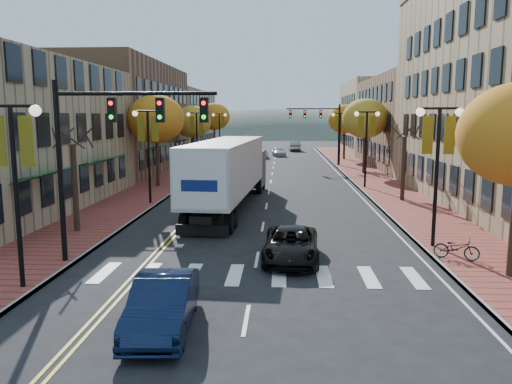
# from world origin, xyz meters

# --- Properties ---
(ground) EXTENTS (200.00, 200.00, 0.00)m
(ground) POSITION_xyz_m (0.00, 0.00, 0.00)
(ground) COLOR black
(ground) RESTS_ON ground
(sidewalk_left) EXTENTS (4.00, 85.00, 0.15)m
(sidewalk_left) POSITION_xyz_m (-9.00, 32.50, 0.07)
(sidewalk_left) COLOR brown
(sidewalk_left) RESTS_ON ground
(sidewalk_right) EXTENTS (4.00, 85.00, 0.15)m
(sidewalk_right) POSITION_xyz_m (9.00, 32.50, 0.07)
(sidewalk_right) COLOR brown
(sidewalk_right) RESTS_ON ground
(building_left_mid) EXTENTS (12.00, 24.00, 11.00)m
(building_left_mid) POSITION_xyz_m (-17.00, 36.00, 5.50)
(building_left_mid) COLOR brown
(building_left_mid) RESTS_ON ground
(building_left_far) EXTENTS (12.00, 26.00, 9.50)m
(building_left_far) POSITION_xyz_m (-17.00, 61.00, 4.75)
(building_left_far) COLOR #9E8966
(building_left_far) RESTS_ON ground
(building_right_mid) EXTENTS (15.00, 24.00, 10.00)m
(building_right_mid) POSITION_xyz_m (18.50, 42.00, 5.00)
(building_right_mid) COLOR brown
(building_right_mid) RESTS_ON ground
(building_right_far) EXTENTS (15.00, 20.00, 11.00)m
(building_right_far) POSITION_xyz_m (18.50, 64.00, 5.50)
(building_right_far) COLOR #9E8966
(building_right_far) RESTS_ON ground
(tree_left_a) EXTENTS (0.28, 0.28, 4.20)m
(tree_left_a) POSITION_xyz_m (-9.00, 8.00, 2.25)
(tree_left_a) COLOR #382619
(tree_left_a) RESTS_ON sidewalk_left
(tree_left_b) EXTENTS (4.48, 4.48, 7.21)m
(tree_left_b) POSITION_xyz_m (-9.00, 24.00, 5.45)
(tree_left_b) COLOR #382619
(tree_left_b) RESTS_ON sidewalk_left
(tree_left_c) EXTENTS (4.16, 4.16, 6.69)m
(tree_left_c) POSITION_xyz_m (-9.00, 40.00, 5.05)
(tree_left_c) COLOR #382619
(tree_left_c) RESTS_ON sidewalk_left
(tree_left_d) EXTENTS (4.61, 4.61, 7.42)m
(tree_left_d) POSITION_xyz_m (-9.00, 58.00, 5.60)
(tree_left_d) COLOR #382619
(tree_left_d) RESTS_ON sidewalk_left
(tree_right_b) EXTENTS (0.28, 0.28, 4.20)m
(tree_right_b) POSITION_xyz_m (9.00, 18.00, 2.25)
(tree_right_b) COLOR #382619
(tree_right_b) RESTS_ON sidewalk_right
(tree_right_c) EXTENTS (4.48, 4.48, 7.21)m
(tree_right_c) POSITION_xyz_m (9.00, 34.00, 5.45)
(tree_right_c) COLOR #382619
(tree_right_c) RESTS_ON sidewalk_right
(tree_right_d) EXTENTS (4.35, 4.35, 7.00)m
(tree_right_d) POSITION_xyz_m (9.00, 50.00, 5.29)
(tree_right_d) COLOR #382619
(tree_right_d) RESTS_ON sidewalk_right
(lamp_left_a) EXTENTS (1.96, 0.36, 6.05)m
(lamp_left_a) POSITION_xyz_m (-7.50, 0.00, 4.29)
(lamp_left_a) COLOR black
(lamp_left_a) RESTS_ON ground
(lamp_left_b) EXTENTS (1.96, 0.36, 6.05)m
(lamp_left_b) POSITION_xyz_m (-7.50, 16.00, 4.29)
(lamp_left_b) COLOR black
(lamp_left_b) RESTS_ON ground
(lamp_left_c) EXTENTS (1.96, 0.36, 6.05)m
(lamp_left_c) POSITION_xyz_m (-7.50, 34.00, 4.29)
(lamp_left_c) COLOR black
(lamp_left_c) RESTS_ON ground
(lamp_left_d) EXTENTS (1.96, 0.36, 6.05)m
(lamp_left_d) POSITION_xyz_m (-7.50, 52.00, 4.29)
(lamp_left_d) COLOR black
(lamp_left_d) RESTS_ON ground
(lamp_right_a) EXTENTS (1.96, 0.36, 6.05)m
(lamp_right_a) POSITION_xyz_m (7.50, 6.00, 4.29)
(lamp_right_a) COLOR black
(lamp_right_a) RESTS_ON ground
(lamp_right_b) EXTENTS (1.96, 0.36, 6.05)m
(lamp_right_b) POSITION_xyz_m (7.50, 24.00, 4.29)
(lamp_right_b) COLOR black
(lamp_right_b) RESTS_ON ground
(lamp_right_c) EXTENTS (1.96, 0.36, 6.05)m
(lamp_right_c) POSITION_xyz_m (7.50, 42.00, 4.29)
(lamp_right_c) COLOR black
(lamp_right_c) RESTS_ON ground
(traffic_mast_near) EXTENTS (6.10, 0.35, 7.00)m
(traffic_mast_near) POSITION_xyz_m (-5.48, 3.00, 4.92)
(traffic_mast_near) COLOR black
(traffic_mast_near) RESTS_ON ground
(traffic_mast_far) EXTENTS (6.10, 0.34, 7.00)m
(traffic_mast_far) POSITION_xyz_m (5.48, 42.00, 4.92)
(traffic_mast_far) COLOR black
(traffic_mast_far) RESTS_ON ground
(semi_truck) EXTENTS (3.84, 17.12, 4.24)m
(semi_truck) POSITION_xyz_m (-2.22, 15.29, 2.48)
(semi_truck) COLOR black
(semi_truck) RESTS_ON ground
(navy_sedan) EXTENTS (1.78, 4.43, 1.43)m
(navy_sedan) POSITION_xyz_m (-2.19, -2.70, 0.72)
(navy_sedan) COLOR black
(navy_sedan) RESTS_ON ground
(black_suv) EXTENTS (2.31, 4.71, 1.29)m
(black_suv) POSITION_xyz_m (1.36, 3.96, 0.64)
(black_suv) COLOR black
(black_suv) RESTS_ON ground
(car_far_white) EXTENTS (1.89, 3.87, 1.27)m
(car_far_white) POSITION_xyz_m (-1.77, 52.05, 0.64)
(car_far_white) COLOR silver
(car_far_white) RESTS_ON ground
(car_far_silver) EXTENTS (2.17, 4.48, 1.26)m
(car_far_silver) POSITION_xyz_m (0.50, 56.20, 0.63)
(car_far_silver) COLOR #B5B6BD
(car_far_silver) RESTS_ON ground
(car_far_oncoming) EXTENTS (2.02, 5.04, 1.63)m
(car_far_oncoming) POSITION_xyz_m (2.97, 67.35, 0.81)
(car_far_oncoming) COLOR #95959C
(car_far_oncoming) RESTS_ON ground
(bicycle) EXTENTS (1.79, 1.17, 0.89)m
(bicycle) POSITION_xyz_m (7.80, 3.97, 0.59)
(bicycle) COLOR gray
(bicycle) RESTS_ON sidewalk_right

